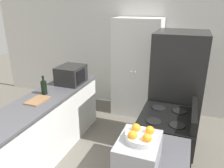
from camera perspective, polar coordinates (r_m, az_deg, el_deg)
The scene contains 10 objects.
wall_back at distance 4.65m, azimuth 6.85°, elevation 9.28°, with size 7.00×0.06×2.60m.
counter_left at distance 3.45m, azimuth -17.19°, elevation -10.94°, with size 0.60×2.45×0.92m.
pantry_cabinet at distance 4.40m, azimuth 6.48°, elevation 4.19°, with size 0.91×0.58×1.93m.
stove at distance 2.94m, azimuth 13.46°, elevation -15.94°, with size 0.66×0.74×1.08m.
refrigerator at distance 3.43m, azimuth 16.40°, elevation -2.26°, with size 0.74×0.78×1.82m.
microwave at distance 3.69m, azimuth -10.61°, elevation 2.40°, with size 0.40×0.45×0.30m.
wine_bottle at distance 3.35m, azimuth -17.36°, elevation -0.80°, with size 0.09×0.09×0.28m.
toaster_oven at distance 1.86m, azimuth 6.81°, elevation -17.49°, with size 0.33×0.42×0.25m.
fruit_bowl at distance 1.77m, azimuth 7.62°, elevation -13.31°, with size 0.25×0.25×0.10m.
cutting_board at distance 3.18m, azimuth -18.88°, elevation -4.05°, with size 0.21×0.32×0.02m.
Camera 1 is at (1.05, -0.96, 2.18)m, focal length 35.00 mm.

